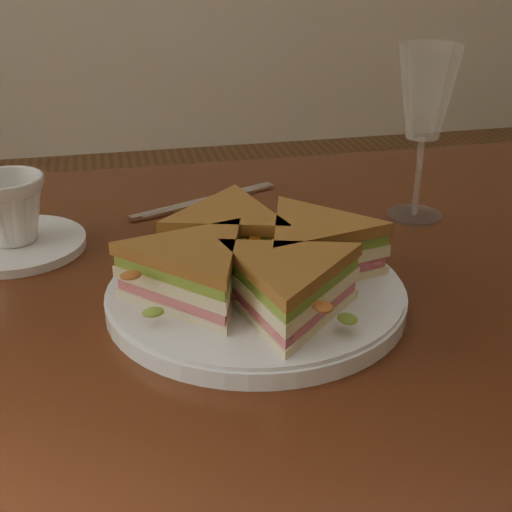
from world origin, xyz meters
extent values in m
cube|color=#33160B|center=(0.00, 0.00, 0.73)|extent=(1.20, 0.80, 0.04)
cylinder|color=black|center=(0.54, 0.34, 0.35)|extent=(0.06, 0.06, 0.71)
cylinder|color=silver|center=(0.05, -0.04, 0.76)|extent=(0.28, 0.28, 0.02)
cube|color=silver|center=(0.13, 0.08, 0.75)|extent=(0.13, 0.02, 0.00)
ellipsoid|color=silver|center=(0.04, 0.08, 0.76)|extent=(0.05, 0.03, 0.01)
cube|color=silver|center=(0.05, 0.23, 0.75)|extent=(0.19, 0.09, 0.00)
cube|color=silver|center=(-0.04, 0.20, 0.75)|extent=(0.05, 0.03, 0.00)
cylinder|color=white|center=(0.29, 0.13, 0.75)|extent=(0.07, 0.07, 0.00)
cylinder|color=white|center=(0.29, 0.13, 0.80)|extent=(0.01, 0.01, 0.10)
cone|color=white|center=(0.29, 0.13, 0.90)|extent=(0.07, 0.07, 0.11)
cylinder|color=silver|center=(-0.19, 0.14, 0.76)|extent=(0.15, 0.15, 0.01)
imported|color=silver|center=(-0.19, 0.14, 0.80)|extent=(0.11, 0.11, 0.07)
camera|label=1|loc=(-0.08, -0.63, 1.08)|focal=50.00mm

